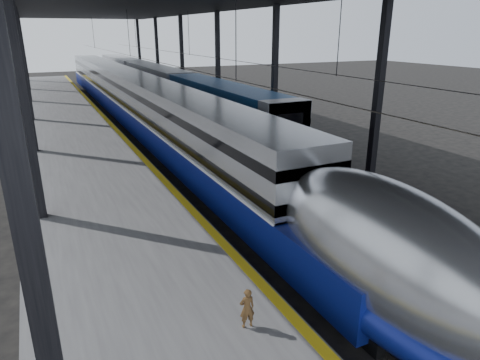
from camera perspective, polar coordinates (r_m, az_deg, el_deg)
ground at (r=14.26m, az=0.81°, el=-11.85°), size 160.00×160.00×0.00m
platform at (r=31.74m, az=-21.54°, el=5.41°), size 6.00×80.00×1.00m
yellow_strip at (r=31.93m, az=-16.64°, el=6.95°), size 0.30×80.00×0.01m
rails at (r=33.30m, az=-7.62°, el=6.44°), size 6.52×80.00×0.16m
canopy at (r=31.84m, az=-13.18°, el=21.94°), size 18.00×75.00×9.47m
tgv_train at (r=35.92m, az=-13.54°, el=9.99°), size 2.85×65.20×4.09m
second_train at (r=48.86m, az=-10.94°, el=12.50°), size 2.74×56.05×3.77m
child at (r=10.01m, az=0.94°, el=-16.72°), size 0.38×0.26×0.98m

